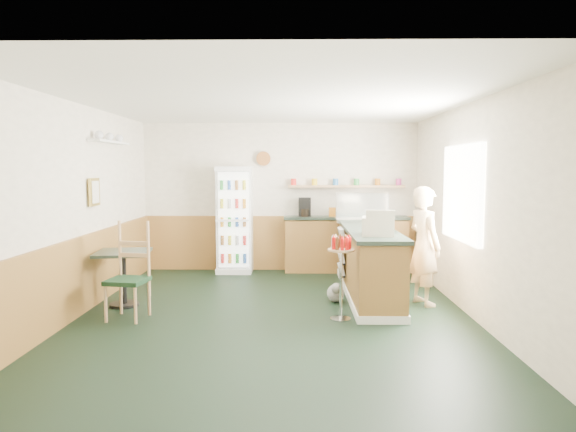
{
  "coord_description": "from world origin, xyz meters",
  "views": [
    {
      "loc": [
        0.29,
        -6.43,
        1.86
      ],
      "look_at": [
        0.18,
        0.6,
        1.22
      ],
      "focal_mm": 32.0,
      "sensor_mm": 36.0,
      "label": 1
    }
  ],
  "objects_px": {
    "cash_register": "(378,226)",
    "shopkeeper": "(424,246)",
    "display_case": "(362,208)",
    "cafe_table": "(123,267)",
    "condiment_stand": "(341,263)",
    "cafe_chair": "(130,267)",
    "drinks_fridge": "(235,220)"
  },
  "relations": [
    {
      "from": "cash_register",
      "to": "cafe_table",
      "type": "xyz_separation_m",
      "value": [
        -3.4,
        0.24,
        -0.6
      ]
    },
    {
      "from": "drinks_fridge",
      "to": "cash_register",
      "type": "bearing_deg",
      "value": -50.11
    },
    {
      "from": "shopkeeper",
      "to": "cafe_table",
      "type": "distance_m",
      "value": 4.11
    },
    {
      "from": "display_case",
      "to": "cash_register",
      "type": "bearing_deg",
      "value": -90.0
    },
    {
      "from": "shopkeeper",
      "to": "condiment_stand",
      "type": "bearing_deg",
      "value": 101.46
    },
    {
      "from": "cafe_chair",
      "to": "cash_register",
      "type": "bearing_deg",
      "value": 13.3
    },
    {
      "from": "display_case",
      "to": "cash_register",
      "type": "distance_m",
      "value": 1.67
    },
    {
      "from": "cash_register",
      "to": "shopkeeper",
      "type": "xyz_separation_m",
      "value": [
        0.7,
        0.39,
        -0.31
      ]
    },
    {
      "from": "cash_register",
      "to": "cafe_chair",
      "type": "xyz_separation_m",
      "value": [
        -3.15,
        -0.27,
        -0.5
      ]
    },
    {
      "from": "cafe_table",
      "to": "condiment_stand",
      "type": "bearing_deg",
      "value": -11.72
    },
    {
      "from": "cash_register",
      "to": "cafe_chair",
      "type": "distance_m",
      "value": 3.2
    },
    {
      "from": "cafe_chair",
      "to": "condiment_stand",
      "type": "bearing_deg",
      "value": 6.4
    },
    {
      "from": "cash_register",
      "to": "shopkeeper",
      "type": "relative_size",
      "value": 0.26
    },
    {
      "from": "display_case",
      "to": "condiment_stand",
      "type": "xyz_separation_m",
      "value": [
        -0.5,
        -2.03,
        -0.53
      ]
    },
    {
      "from": "condiment_stand",
      "to": "cafe_table",
      "type": "distance_m",
      "value": 2.96
    },
    {
      "from": "drinks_fridge",
      "to": "cafe_table",
      "type": "height_order",
      "value": "drinks_fridge"
    },
    {
      "from": "drinks_fridge",
      "to": "display_case",
      "type": "height_order",
      "value": "drinks_fridge"
    },
    {
      "from": "condiment_stand",
      "to": "cash_register",
      "type": "bearing_deg",
      "value": 35.76
    },
    {
      "from": "cash_register",
      "to": "cafe_chair",
      "type": "height_order",
      "value": "cash_register"
    },
    {
      "from": "cash_register",
      "to": "shopkeeper",
      "type": "bearing_deg",
      "value": 37.43
    },
    {
      "from": "display_case",
      "to": "cash_register",
      "type": "height_order",
      "value": "display_case"
    },
    {
      "from": "drinks_fridge",
      "to": "cash_register",
      "type": "distance_m",
      "value": 3.37
    },
    {
      "from": "shopkeeper",
      "to": "drinks_fridge",
      "type": "bearing_deg",
      "value": 32.04
    },
    {
      "from": "drinks_fridge",
      "to": "cafe_chair",
      "type": "height_order",
      "value": "drinks_fridge"
    },
    {
      "from": "display_case",
      "to": "cafe_table",
      "type": "height_order",
      "value": "display_case"
    },
    {
      "from": "display_case",
      "to": "cafe_chair",
      "type": "bearing_deg",
      "value": -148.47
    },
    {
      "from": "drinks_fridge",
      "to": "cash_register",
      "type": "xyz_separation_m",
      "value": [
        2.16,
        -2.58,
        0.17
      ]
    },
    {
      "from": "display_case",
      "to": "condiment_stand",
      "type": "height_order",
      "value": "display_case"
    },
    {
      "from": "cash_register",
      "to": "condiment_stand",
      "type": "relative_size",
      "value": 0.41
    },
    {
      "from": "display_case",
      "to": "cafe_table",
      "type": "xyz_separation_m",
      "value": [
        -3.4,
        -1.42,
        -0.71
      ]
    },
    {
      "from": "display_case",
      "to": "condiment_stand",
      "type": "bearing_deg",
      "value": -103.93
    },
    {
      "from": "drinks_fridge",
      "to": "shopkeeper",
      "type": "distance_m",
      "value": 3.61
    }
  ]
}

